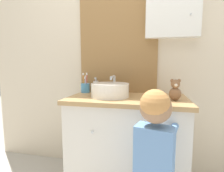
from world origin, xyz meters
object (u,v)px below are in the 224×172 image
Objects in this scene: toothbrush_holder at (85,87)px; soap_dispenser at (96,86)px; sink_basin at (110,90)px; teddy_bear at (175,90)px; child_figure at (155,154)px.

toothbrush_holder reaches higher than soap_dispenser.
sink_basin is at bearing -48.82° from soap_dispenser.
soap_dispenser is (-0.20, 0.23, -0.00)m from sink_basin.
teddy_bear is (0.54, -0.05, 0.02)m from sink_basin.
sink_basin reaches higher than teddy_bear.
toothbrush_holder is 0.11m from soap_dispenser.
teddy_bear is (0.74, -0.28, 0.02)m from soap_dispenser.
toothbrush_holder is 0.99m from child_figure.
sink_basin is at bearing 174.53° from teddy_bear.
soap_dispenser is (0.10, 0.05, 0.01)m from toothbrush_holder.
sink_basin is 0.68m from child_figure.
teddy_bear reaches higher than child_figure.
soap_dispenser is 0.97m from child_figure.
child_figure is at bearing -44.19° from toothbrush_holder.
toothbrush_holder reaches higher than child_figure.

